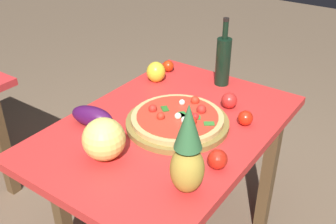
{
  "coord_description": "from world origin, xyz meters",
  "views": [
    {
      "loc": [
        -1.2,
        -0.85,
        1.65
      ],
      "look_at": [
        0.02,
        0.01,
        0.77
      ],
      "focal_mm": 42.12,
      "sensor_mm": 36.0,
      "label": 1
    }
  ],
  "objects": [
    {
      "name": "tomato_near_board",
      "position": [
        -0.14,
        -0.33,
        0.76
      ],
      "size": [
        0.08,
        0.08,
        0.08
      ],
      "primitive_type": "sphere",
      "color": "red",
      "rests_on": "display_table"
    },
    {
      "name": "tomato_at_corner",
      "position": [
        0.46,
        0.32,
        0.75
      ],
      "size": [
        0.06,
        0.06,
        0.06
      ],
      "primitive_type": "sphere",
      "color": "red",
      "rests_on": "display_table"
    },
    {
      "name": "pizza_board",
      "position": [
        0.02,
        -0.04,
        0.73
      ],
      "size": [
        0.45,
        0.45,
        0.02
      ],
      "primitive_type": "cylinder",
      "color": "olive",
      "rests_on": "display_table"
    },
    {
      "name": "tomato_beside_pepper",
      "position": [
        0.29,
        -0.15,
        0.76
      ],
      "size": [
        0.08,
        0.08,
        0.08
      ],
      "primitive_type": "sphere",
      "color": "red",
      "rests_on": "display_table"
    },
    {
      "name": "display_table",
      "position": [
        0.0,
        0.0,
        0.63
      ],
      "size": [
        1.2,
        0.83,
        0.72
      ],
      "color": "brown",
      "rests_on": "ground_plane"
    },
    {
      "name": "melon",
      "position": [
        -0.33,
        0.06,
        0.8
      ],
      "size": [
        0.17,
        0.17,
        0.17
      ],
      "primitive_type": "sphere",
      "color": "#EEDD6C",
      "rests_on": "display_table"
    },
    {
      "name": "pizza",
      "position": [
        0.02,
        -0.04,
        0.76
      ],
      "size": [
        0.4,
        0.4,
        0.06
      ],
      "color": "tan",
      "rests_on": "pizza_board"
    },
    {
      "name": "bell_pepper",
      "position": [
        0.32,
        0.3,
        0.77
      ],
      "size": [
        0.1,
        0.1,
        0.11
      ],
      "primitive_type": "ellipsoid",
      "color": "yellow",
      "rests_on": "display_table"
    },
    {
      "name": "pineapple_left",
      "position": [
        -0.31,
        -0.3,
        0.87
      ],
      "size": [
        0.12,
        0.12,
        0.34
      ],
      "color": "#B59636",
      "rests_on": "display_table"
    },
    {
      "name": "tomato_by_bottle",
      "position": [
        0.19,
        -0.28,
        0.75
      ],
      "size": [
        0.07,
        0.07,
        0.07
      ],
      "primitive_type": "sphere",
      "color": "red",
      "rests_on": "display_table"
    },
    {
      "name": "eggplant",
      "position": [
        -0.2,
        0.26,
        0.77
      ],
      "size": [
        0.13,
        0.21,
        0.09
      ],
      "primitive_type": "ellipsoid",
      "rotation": [
        0.0,
        0.0,
        1.76
      ],
      "color": "#3F1144",
      "rests_on": "display_table"
    },
    {
      "name": "wine_bottle",
      "position": [
        0.49,
        -0.0,
        0.86
      ],
      "size": [
        0.08,
        0.08,
        0.35
      ],
      "color": "black",
      "rests_on": "display_table"
    }
  ]
}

